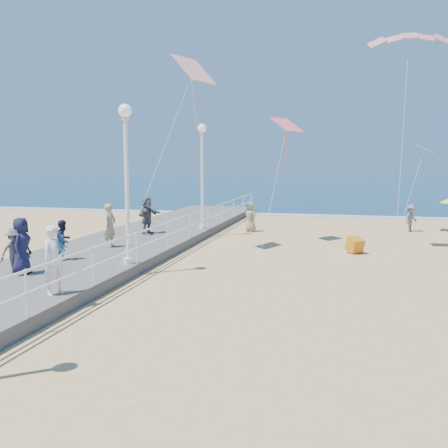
% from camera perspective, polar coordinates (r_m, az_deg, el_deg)
% --- Properties ---
extents(ground, '(160.00, 160.00, 0.00)m').
position_cam_1_polar(ground, '(15.96, 7.08, -6.85)').
color(ground, tan).
rests_on(ground, ground).
extents(ocean, '(160.00, 90.00, 0.05)m').
position_cam_1_polar(ocean, '(80.50, 12.50, 4.27)').
color(ocean, '#0C2E49').
rests_on(ocean, ground).
extents(surf_line, '(160.00, 1.20, 0.04)m').
position_cam_1_polar(surf_line, '(36.13, 10.88, 0.97)').
color(surf_line, white).
rests_on(surf_line, ground).
extents(boardwalk, '(5.00, 44.00, 0.40)m').
position_cam_1_polar(boardwalk, '(18.32, -16.98, -4.65)').
color(boardwalk, '#67635D').
rests_on(boardwalk, ground).
extents(railing, '(0.05, 42.00, 0.55)m').
position_cam_1_polar(railing, '(17.02, -9.99, -1.73)').
color(railing, white).
rests_on(railing, boardwalk).
extents(lamp_post_mid, '(0.44, 0.44, 5.32)m').
position_cam_1_polar(lamp_post_mid, '(16.94, -11.10, 6.39)').
color(lamp_post_mid, white).
rests_on(lamp_post_mid, boardwalk).
extents(lamp_post_far, '(0.44, 0.44, 5.32)m').
position_cam_1_polar(lamp_post_far, '(25.40, -2.52, 6.73)').
color(lamp_post_far, white).
rests_on(lamp_post_far, boardwalk).
extents(woman_holding_toddler, '(0.64, 0.77, 1.82)m').
position_cam_1_polar(woman_holding_toddler, '(13.68, -18.81, -3.93)').
color(woman_holding_toddler, silver).
rests_on(woman_holding_toddler, boardwalk).
extents(toddler_held, '(0.37, 0.42, 0.71)m').
position_cam_1_polar(toddler_held, '(13.67, -17.99, -2.64)').
color(toddler_held, teal).
rests_on(toddler_held, boardwalk).
extents(spectator_2, '(0.92, 1.07, 1.44)m').
position_cam_1_polar(spectator_2, '(16.51, -22.79, -2.92)').
color(spectator_2, '#515155').
rests_on(spectator_2, boardwalk).
extents(spectator_4, '(0.73, 0.96, 1.76)m').
position_cam_1_polar(spectator_4, '(16.49, -22.17, -2.33)').
color(spectator_4, '#191A38').
rests_on(spectator_4, boardwalk).
extents(spectator_5, '(0.87, 1.72, 1.78)m').
position_cam_1_polar(spectator_5, '(24.18, -8.79, 1.00)').
color(spectator_5, '#505055').
rests_on(spectator_5, boardwalk).
extents(spectator_6, '(0.50, 0.69, 1.76)m').
position_cam_1_polar(spectator_6, '(20.63, -12.90, -0.17)').
color(spectator_6, '#999469').
rests_on(spectator_6, boardwalk).
extents(spectator_7, '(0.63, 0.76, 1.42)m').
position_cam_1_polar(spectator_7, '(18.38, -17.87, -1.75)').
color(spectator_7, '#161E32').
rests_on(spectator_7, boardwalk).
extents(beach_walker_a, '(1.03, 1.12, 1.51)m').
position_cam_1_polar(beach_walker_a, '(29.27, 20.61, 0.64)').
color(beach_walker_a, slate).
rests_on(beach_walker_a, ground).
extents(beach_walker_c, '(0.95, 0.89, 1.63)m').
position_cam_1_polar(beach_walker_c, '(27.48, 3.06, 0.82)').
color(beach_walker_c, gray).
rests_on(beach_walker_c, ground).
extents(box_kite, '(0.87, 0.90, 0.74)m').
position_cam_1_polar(box_kite, '(21.67, 14.73, -2.50)').
color(box_kite, '#BE460B').
rests_on(box_kite, ground).
extents(kite_parafoil, '(3.23, 0.94, 0.65)m').
position_cam_1_polar(kite_parafoil, '(22.68, 20.40, 19.52)').
color(kite_parafoil, red).
extents(kite_diamond_pink, '(1.58, 1.63, 0.68)m').
position_cam_1_polar(kite_diamond_pink, '(23.97, 7.19, 11.20)').
color(kite_diamond_pink, '#FF5D64').
extents(kite_diamond_green, '(1.31, 1.39, 0.52)m').
position_cam_1_polar(kite_diamond_green, '(28.90, 21.94, 8.02)').
color(kite_diamond_green, green).
extents(kite_diamond_redwhite, '(1.66, 1.91, 1.14)m').
position_cam_1_polar(kite_diamond_redwhite, '(21.50, -3.45, 17.21)').
color(kite_diamond_redwhite, '#E6421B').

